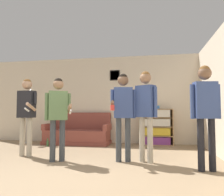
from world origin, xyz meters
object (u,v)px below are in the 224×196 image
object	(u,v)px
floor_lamp	(27,101)
bottle_on_floor	(48,143)
person_player_foreground_center	(58,110)
person_spectator_near_bookshelf	(146,105)
person_spectator_far_right	(205,105)
bookshelf	(156,127)
couch	(78,134)
person_player_foreground_left	(26,108)
drinking_cup	(158,107)
person_watcher_holding_cup	(123,107)

from	to	relation	value
floor_lamp	bottle_on_floor	distance (m)	1.60
floor_lamp	person_player_foreground_center	world-z (taller)	floor_lamp
person_spectator_near_bookshelf	person_spectator_far_right	distance (m)	1.09
bookshelf	bottle_on_floor	size ratio (longest dim) A/B	4.73
floor_lamp	bottle_on_floor	world-z (taller)	floor_lamp
bookshelf	bottle_on_floor	xyz separation A→B (m)	(-3.00, -0.80, -0.44)
couch	person_player_foreground_left	bearing A→B (deg)	-104.92
couch	person_spectator_far_right	world-z (taller)	person_spectator_far_right
floor_lamp	person_player_foreground_center	xyz separation A→B (m)	(1.99, -2.14, -0.30)
person_player_foreground_center	person_spectator_far_right	size ratio (longest dim) A/B	0.94
bookshelf	person_player_foreground_left	bearing A→B (deg)	-143.03
person_player_foreground_left	person_player_foreground_center	bearing A→B (deg)	-21.48
person_player_foreground_center	drinking_cup	distance (m)	3.20
person_player_foreground_left	person_spectator_near_bookshelf	size ratio (longest dim) A/B	0.97
couch	person_player_foreground_center	bearing A→B (deg)	-80.53
person_player_foreground_center	person_spectator_near_bookshelf	bearing A→B (deg)	7.93
person_watcher_holding_cup	bottle_on_floor	world-z (taller)	person_watcher_holding_cup
person_spectator_near_bookshelf	floor_lamp	bearing A→B (deg)	152.76
bookshelf	person_spectator_far_right	size ratio (longest dim) A/B	0.60
bookshelf	person_spectator_near_bookshelf	xyz separation A→B (m)	(-0.23, -2.26, 0.57)
bookshelf	person_spectator_near_bookshelf	world-z (taller)	person_spectator_near_bookshelf
person_player_foreground_center	bookshelf	bearing A→B (deg)	52.14
person_player_foreground_left	bottle_on_floor	distance (m)	1.66
drinking_cup	person_watcher_holding_cup	bearing A→B (deg)	-107.88
bookshelf	person_player_foreground_center	bearing A→B (deg)	-127.86
person_player_foreground_center	floor_lamp	bearing A→B (deg)	132.89
person_watcher_holding_cup	person_spectator_near_bookshelf	bearing A→B (deg)	3.54
bottle_on_floor	drinking_cup	world-z (taller)	drinking_cup
person_player_foreground_center	person_watcher_holding_cup	bearing A→B (deg)	9.43
person_watcher_holding_cup	drinking_cup	xyz separation A→B (m)	(0.74, 2.28, 0.03)
person_watcher_holding_cup	floor_lamp	bearing A→B (deg)	149.36
bookshelf	drinking_cup	bearing A→B (deg)	-0.14
person_watcher_holding_cup	person_spectator_near_bookshelf	world-z (taller)	person_spectator_near_bookshelf
person_player_foreground_center	person_spectator_near_bookshelf	world-z (taller)	person_spectator_near_bookshelf
person_player_foreground_left	person_watcher_holding_cup	distance (m)	2.18
person_spectator_near_bookshelf	person_player_foreground_center	bearing A→B (deg)	-172.07
person_watcher_holding_cup	person_spectator_far_right	bearing A→B (deg)	-16.25
person_player_foreground_left	person_watcher_holding_cup	world-z (taller)	person_watcher_holding_cup
person_watcher_holding_cup	person_spectator_near_bookshelf	size ratio (longest dim) A/B	0.98
drinking_cup	person_player_foreground_center	bearing A→B (deg)	-128.84
drinking_cup	couch	bearing A→B (deg)	-175.43
person_spectator_near_bookshelf	person_spectator_far_right	bearing A→B (deg)	-24.10
floor_lamp	person_player_foreground_center	size ratio (longest dim) A/B	1.01
person_player_foreground_left	person_watcher_holding_cup	xyz separation A→B (m)	(2.17, -0.14, 0.01)
floor_lamp	person_watcher_holding_cup	distance (m)	3.80
bottle_on_floor	drinking_cup	size ratio (longest dim) A/B	2.30
person_watcher_holding_cup	drinking_cup	size ratio (longest dim) A/B	17.84
person_player_foreground_left	person_player_foreground_center	xyz separation A→B (m)	(0.90, -0.36, -0.05)
bottle_on_floor	drinking_cup	distance (m)	3.33
person_player_foreground_left	bottle_on_floor	bearing A→B (deg)	96.61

